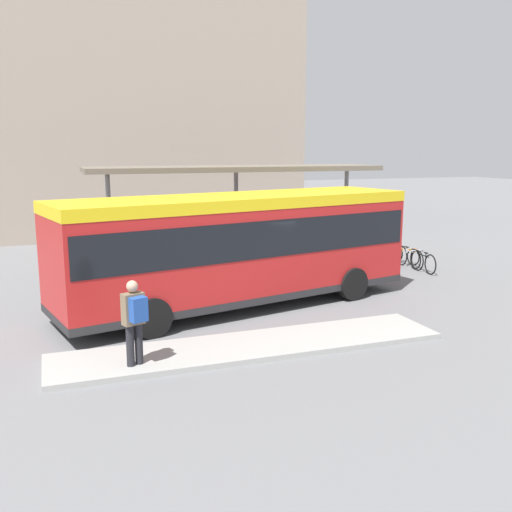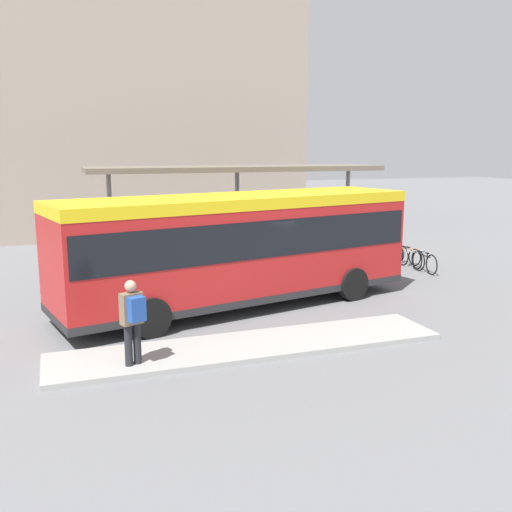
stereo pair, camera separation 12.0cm
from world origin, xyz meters
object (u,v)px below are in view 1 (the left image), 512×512
(pedestrian_waiting, at_px, (135,317))
(potted_planter_near_shelter, at_px, (279,265))
(bicycle_white, at_px, (409,257))
(bicycle_black, at_px, (423,261))
(bicycle_orange, at_px, (405,255))
(bicycle_red, at_px, (392,251))
(city_bus, at_px, (239,242))

(pedestrian_waiting, bearing_deg, potted_planter_near_shelter, -62.99)
(potted_planter_near_shelter, bearing_deg, bicycle_white, 6.69)
(bicycle_black, distance_m, bicycle_white, 0.76)
(pedestrian_waiting, bearing_deg, bicycle_orange, -77.25)
(bicycle_white, height_order, potted_planter_near_shelter, potted_planter_near_shelter)
(bicycle_white, relative_size, bicycle_red, 1.15)
(bicycle_white, height_order, bicycle_red, bicycle_white)
(bicycle_orange, relative_size, bicycle_red, 0.96)
(bicycle_white, height_order, bicycle_orange, bicycle_white)
(bicycle_black, bearing_deg, city_bus, 110.07)
(potted_planter_near_shelter, bearing_deg, bicycle_orange, 13.51)
(bicycle_white, distance_m, potted_planter_near_shelter, 5.59)
(bicycle_orange, bearing_deg, bicycle_red, 175.11)
(city_bus, distance_m, bicycle_white, 8.30)
(pedestrian_waiting, bearing_deg, bicycle_red, -74.49)
(potted_planter_near_shelter, bearing_deg, bicycle_black, -1.15)
(pedestrian_waiting, height_order, bicycle_orange, pedestrian_waiting)
(bicycle_red, bearing_deg, bicycle_white, -1.36)
(city_bus, relative_size, bicycle_orange, 6.91)
(bicycle_orange, xyz_separation_m, potted_planter_near_shelter, (-5.89, -1.41, 0.30))
(bicycle_red, bearing_deg, bicycle_black, 3.24)
(bicycle_black, relative_size, bicycle_orange, 1.13)
(city_bus, distance_m, pedestrian_waiting, 5.24)
(city_bus, distance_m, potted_planter_near_shelter, 3.29)
(city_bus, height_order, pedestrian_waiting, city_bus)
(pedestrian_waiting, distance_m, bicycle_red, 14.10)
(city_bus, xyz_separation_m, bicycle_orange, (8.01, 3.62, -1.50))
(bicycle_red, height_order, potted_planter_near_shelter, potted_planter_near_shelter)
(bicycle_black, relative_size, bicycle_red, 1.09)
(pedestrian_waiting, xyz_separation_m, potted_planter_near_shelter, (5.59, 6.06, -0.48))
(city_bus, height_order, bicycle_red, city_bus)
(potted_planter_near_shelter, bearing_deg, bicycle_red, 20.51)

